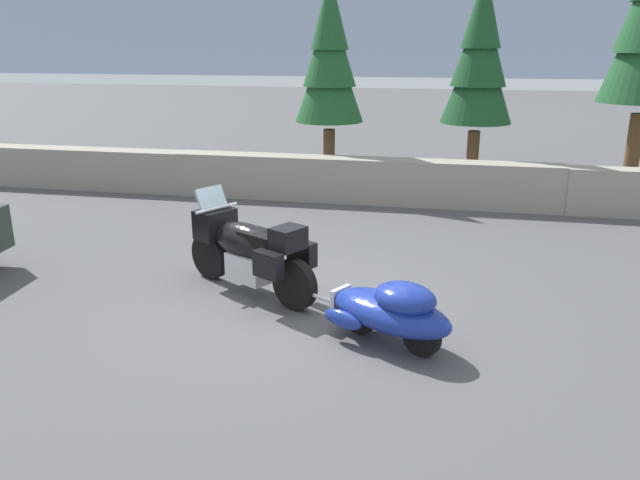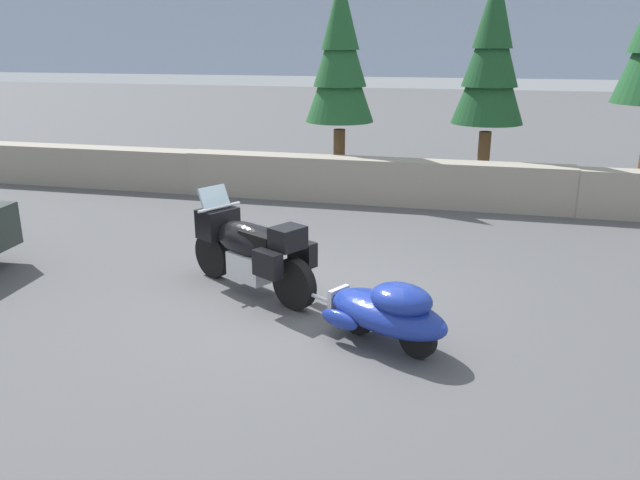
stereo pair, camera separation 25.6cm
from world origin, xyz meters
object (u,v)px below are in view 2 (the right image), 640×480
(touring_motorcycle, at_px, (250,247))
(pine_tree_far_right, at_px, (492,56))
(pine_tree_secondary, at_px, (340,57))
(car_shaped_trailer, at_px, (388,311))

(touring_motorcycle, distance_m, pine_tree_far_right, 7.76)
(touring_motorcycle, distance_m, pine_tree_secondary, 6.88)
(car_shaped_trailer, xyz_separation_m, pine_tree_secondary, (-2.17, 7.63, 2.50))
(pine_tree_far_right, bearing_deg, car_shaped_trailer, -97.40)
(car_shaped_trailer, bearing_deg, pine_tree_far_right, 82.60)
(touring_motorcycle, relative_size, pine_tree_secondary, 0.45)
(touring_motorcycle, xyz_separation_m, pine_tree_far_right, (3.02, 6.77, 2.32))
(car_shaped_trailer, distance_m, pine_tree_secondary, 8.31)
(pine_tree_far_right, bearing_deg, touring_motorcycle, -114.07)
(car_shaped_trailer, relative_size, pine_tree_secondary, 0.45)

